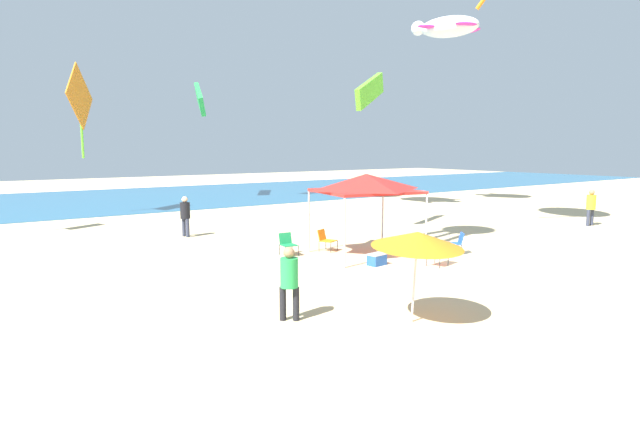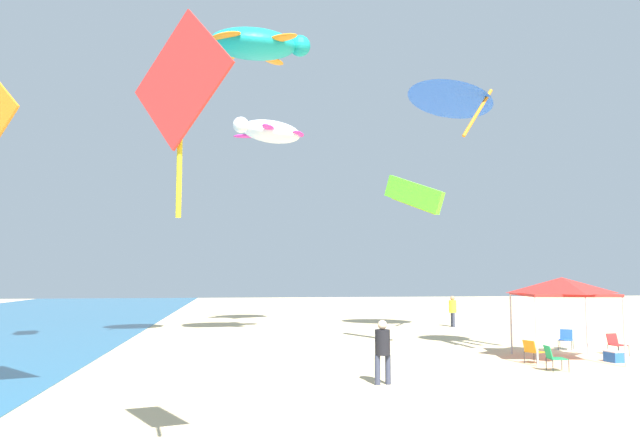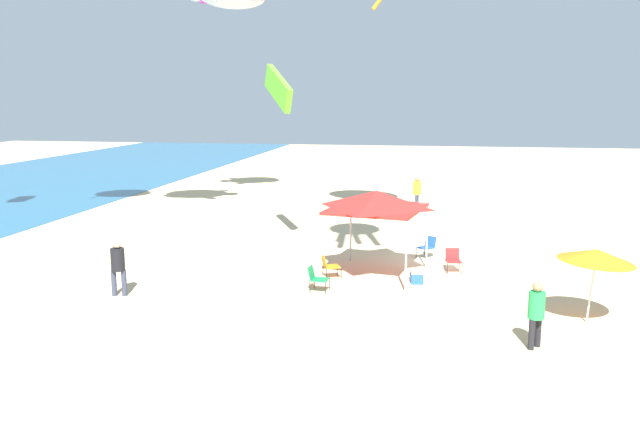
{
  "view_description": "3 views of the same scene",
  "coord_description": "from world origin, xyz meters",
  "px_view_note": "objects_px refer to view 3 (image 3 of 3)",
  "views": [
    {
      "loc": [
        -14.68,
        -11.75,
        3.96
      ],
      "look_at": [
        -3.57,
        3.84,
        1.31
      ],
      "focal_mm": 29.26,
      "sensor_mm": 36.0,
      "label": 1
    },
    {
      "loc": [
        -23.2,
        14.61,
        3.1
      ],
      "look_at": [
        -0.28,
        11.41,
        5.24
      ],
      "focal_mm": 33.72,
      "sensor_mm": 36.0,
      "label": 2
    },
    {
      "loc": [
        -24.82,
        0.69,
        6.22
      ],
      "look_at": [
        -1.13,
        4.88,
        1.7
      ],
      "focal_mm": 36.81,
      "sensor_mm": 36.0,
      "label": 3
    }
  ],
  "objects_px": {
    "canopy_tent": "(377,201)",
    "person_kite_handler": "(417,190)",
    "person_near_umbrella": "(118,263)",
    "person_watching_sky": "(536,309)",
    "folding_chair_left_of_tent": "(453,258)",
    "folding_chair_facing_ocean": "(329,265)",
    "folding_chair_near_cooler": "(316,277)",
    "beach_umbrella": "(597,256)",
    "folding_chair_right_of_tent": "(428,245)",
    "cooler_box": "(416,277)",
    "kite_parafoil_lime": "(278,88)"
  },
  "relations": [
    {
      "from": "folding_chair_right_of_tent",
      "to": "person_near_umbrella",
      "type": "bearing_deg",
      "value": -107.49
    },
    {
      "from": "beach_umbrella",
      "to": "person_watching_sky",
      "type": "bearing_deg",
      "value": 140.12
    },
    {
      "from": "beach_umbrella",
      "to": "person_kite_handler",
      "type": "bearing_deg",
      "value": 16.63
    },
    {
      "from": "folding_chair_facing_ocean",
      "to": "person_kite_handler",
      "type": "height_order",
      "value": "person_kite_handler"
    },
    {
      "from": "person_kite_handler",
      "to": "kite_parafoil_lime",
      "type": "relative_size",
      "value": 0.61
    },
    {
      "from": "folding_chair_right_of_tent",
      "to": "cooler_box",
      "type": "height_order",
      "value": "folding_chair_right_of_tent"
    },
    {
      "from": "folding_chair_left_of_tent",
      "to": "cooler_box",
      "type": "relative_size",
      "value": 1.22
    },
    {
      "from": "beach_umbrella",
      "to": "cooler_box",
      "type": "distance_m",
      "value": 6.16
    },
    {
      "from": "person_near_umbrella",
      "to": "kite_parafoil_lime",
      "type": "height_order",
      "value": "kite_parafoil_lime"
    },
    {
      "from": "folding_chair_right_of_tent",
      "to": "cooler_box",
      "type": "xyz_separation_m",
      "value": [
        -3.67,
        0.32,
        -0.27
      ]
    },
    {
      "from": "canopy_tent",
      "to": "folding_chair_facing_ocean",
      "type": "height_order",
      "value": "canopy_tent"
    },
    {
      "from": "folding_chair_left_of_tent",
      "to": "cooler_box",
      "type": "xyz_separation_m",
      "value": [
        -1.7,
        1.25,
        -0.27
      ]
    },
    {
      "from": "canopy_tent",
      "to": "folding_chair_left_of_tent",
      "type": "height_order",
      "value": "canopy_tent"
    },
    {
      "from": "folding_chair_facing_ocean",
      "to": "person_watching_sky",
      "type": "bearing_deg",
      "value": -155.89
    },
    {
      "from": "folding_chair_right_of_tent",
      "to": "cooler_box",
      "type": "distance_m",
      "value": 3.69
    },
    {
      "from": "beach_umbrella",
      "to": "person_kite_handler",
      "type": "relative_size",
      "value": 1.18
    },
    {
      "from": "canopy_tent",
      "to": "person_watching_sky",
      "type": "distance_m",
      "value": 7.84
    },
    {
      "from": "beach_umbrella",
      "to": "folding_chair_right_of_tent",
      "type": "bearing_deg",
      "value": 33.88
    },
    {
      "from": "folding_chair_right_of_tent",
      "to": "cooler_box",
      "type": "relative_size",
      "value": 1.22
    },
    {
      "from": "folding_chair_right_of_tent",
      "to": "person_kite_handler",
      "type": "relative_size",
      "value": 0.44
    },
    {
      "from": "canopy_tent",
      "to": "kite_parafoil_lime",
      "type": "height_order",
      "value": "kite_parafoil_lime"
    },
    {
      "from": "cooler_box",
      "to": "person_near_umbrella",
      "type": "xyz_separation_m",
      "value": [
        -3.16,
        9.23,
        0.86
      ]
    },
    {
      "from": "person_kite_handler",
      "to": "person_watching_sky",
      "type": "xyz_separation_m",
      "value": [
        -20.3,
        -3.56,
        -0.07
      ]
    },
    {
      "from": "person_near_umbrella",
      "to": "folding_chair_right_of_tent",
      "type": "bearing_deg",
      "value": -154.16
    },
    {
      "from": "folding_chair_near_cooler",
      "to": "beach_umbrella",
      "type": "bearing_deg",
      "value": -95.58
    },
    {
      "from": "person_watching_sky",
      "to": "canopy_tent",
      "type": "bearing_deg",
      "value": 75.07
    },
    {
      "from": "folding_chair_left_of_tent",
      "to": "canopy_tent",
      "type": "bearing_deg",
      "value": -169.61
    },
    {
      "from": "canopy_tent",
      "to": "person_kite_handler",
      "type": "relative_size",
      "value": 2.07
    },
    {
      "from": "person_kite_handler",
      "to": "kite_parafoil_lime",
      "type": "bearing_deg",
      "value": -23.31
    },
    {
      "from": "person_kite_handler",
      "to": "folding_chair_left_of_tent",
      "type": "bearing_deg",
      "value": 12.12
    },
    {
      "from": "cooler_box",
      "to": "person_near_umbrella",
      "type": "relative_size",
      "value": 0.37
    },
    {
      "from": "beach_umbrella",
      "to": "person_watching_sky",
      "type": "height_order",
      "value": "beach_umbrella"
    },
    {
      "from": "folding_chair_left_of_tent",
      "to": "person_watching_sky",
      "type": "xyz_separation_m",
      "value": [
        -7.14,
        -1.85,
        0.54
      ]
    },
    {
      "from": "cooler_box",
      "to": "person_kite_handler",
      "type": "distance_m",
      "value": 14.89
    },
    {
      "from": "canopy_tent",
      "to": "folding_chair_right_of_tent",
      "type": "height_order",
      "value": "canopy_tent"
    },
    {
      "from": "person_near_umbrella",
      "to": "kite_parafoil_lime",
      "type": "distance_m",
      "value": 10.13
    },
    {
      "from": "folding_chair_left_of_tent",
      "to": "beach_umbrella",
      "type": "bearing_deg",
      "value": -62.53
    },
    {
      "from": "kite_parafoil_lime",
      "to": "person_near_umbrella",
      "type": "bearing_deg",
      "value": -52.2
    },
    {
      "from": "folding_chair_near_cooler",
      "to": "person_near_umbrella",
      "type": "height_order",
      "value": "person_near_umbrella"
    },
    {
      "from": "folding_chair_right_of_tent",
      "to": "person_near_umbrella",
      "type": "distance_m",
      "value": 11.75
    },
    {
      "from": "cooler_box",
      "to": "folding_chair_left_of_tent",
      "type": "bearing_deg",
      "value": -36.34
    },
    {
      "from": "beach_umbrella",
      "to": "person_near_umbrella",
      "type": "xyz_separation_m",
      "value": [
        0.07,
        14.18,
        -0.87
      ]
    },
    {
      "from": "folding_chair_near_cooler",
      "to": "person_near_umbrella",
      "type": "distance_m",
      "value": 6.29
    },
    {
      "from": "folding_chair_facing_ocean",
      "to": "folding_chair_right_of_tent",
      "type": "distance_m",
      "value": 4.92
    },
    {
      "from": "canopy_tent",
      "to": "person_near_umbrella",
      "type": "height_order",
      "value": "canopy_tent"
    },
    {
      "from": "folding_chair_left_of_tent",
      "to": "folding_chair_near_cooler",
      "type": "xyz_separation_m",
      "value": [
        -3.29,
        4.42,
        0.0
      ]
    },
    {
      "from": "cooler_box",
      "to": "folding_chair_facing_ocean",
      "type": "bearing_deg",
      "value": 88.96
    },
    {
      "from": "folding_chair_facing_ocean",
      "to": "folding_chair_near_cooler",
      "type": "bearing_deg",
      "value": 151.18
    },
    {
      "from": "folding_chair_facing_ocean",
      "to": "folding_chair_near_cooler",
      "type": "xyz_separation_m",
      "value": [
        -1.65,
        0.14,
        0.0
      ]
    },
    {
      "from": "folding_chair_facing_ocean",
      "to": "folding_chair_near_cooler",
      "type": "relative_size",
      "value": 1.0
    }
  ]
}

